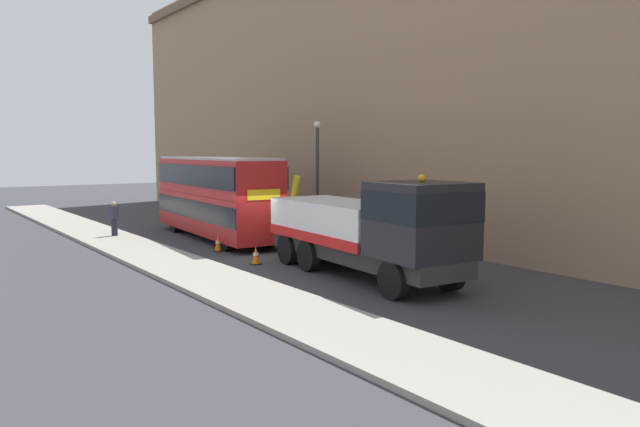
% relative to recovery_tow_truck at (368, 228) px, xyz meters
% --- Properties ---
extents(ground_plane, '(120.00, 120.00, 0.00)m').
position_rel_recovery_tow_truck_xyz_m(ground_plane, '(-5.65, -0.40, -1.76)').
color(ground_plane, '#38383D').
extents(near_kerb, '(60.00, 2.80, 0.15)m').
position_rel_recovery_tow_truck_xyz_m(near_kerb, '(-5.65, -4.60, -1.68)').
color(near_kerb, gray).
rests_on(near_kerb, ground_plane).
extents(building_facade, '(60.00, 1.50, 16.00)m').
position_rel_recovery_tow_truck_xyz_m(building_facade, '(-5.65, 6.49, 6.31)').
color(building_facade, '#9E7A5B').
rests_on(building_facade, ground_plane).
extents(recovery_tow_truck, '(10.22, 3.34, 3.67)m').
position_rel_recovery_tow_truck_xyz_m(recovery_tow_truck, '(0.00, 0.00, 0.00)').
color(recovery_tow_truck, '#2D2D2D').
rests_on(recovery_tow_truck, ground_plane).
extents(double_decker_bus, '(11.17, 3.41, 4.06)m').
position_rel_recovery_tow_truck_xyz_m(double_decker_bus, '(-11.82, 0.04, 0.47)').
color(double_decker_bus, '#AD1E1E').
rests_on(double_decker_bus, ground_plane).
extents(pedestrian_onlooker, '(0.40, 0.47, 1.71)m').
position_rel_recovery_tow_truck_xyz_m(pedestrian_onlooker, '(-14.66, -4.16, -0.77)').
color(pedestrian_onlooker, '#232333').
rests_on(pedestrian_onlooker, near_kerb).
extents(traffic_cone_near_bus, '(0.36, 0.36, 0.72)m').
position_rel_recovery_tow_truck_xyz_m(traffic_cone_near_bus, '(-8.12, -1.68, -1.42)').
color(traffic_cone_near_bus, orange).
rests_on(traffic_cone_near_bus, ground_plane).
extents(traffic_cone_midway, '(0.36, 0.36, 0.72)m').
position_rel_recovery_tow_truck_xyz_m(traffic_cone_midway, '(-4.50, -1.86, -1.42)').
color(traffic_cone_midway, orange).
rests_on(traffic_cone_midway, ground_plane).
extents(street_lamp, '(0.36, 0.36, 5.83)m').
position_rel_recovery_tow_truck_xyz_m(street_lamp, '(-9.06, 4.29, 1.71)').
color(street_lamp, '#38383D').
rests_on(street_lamp, ground_plane).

